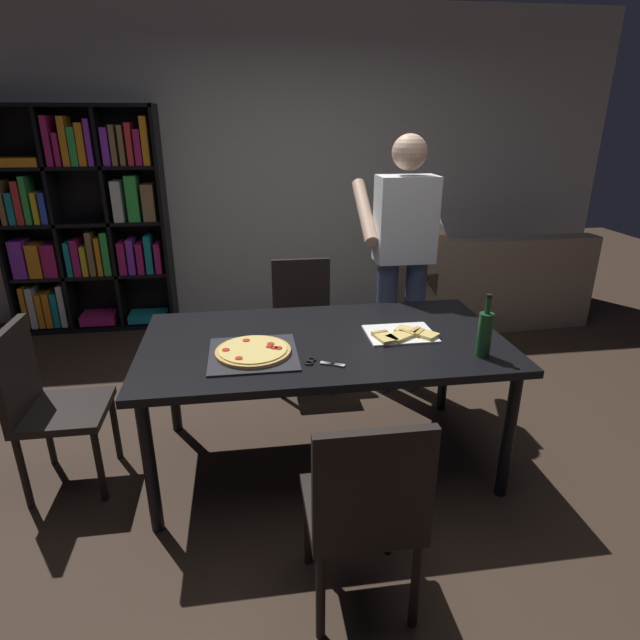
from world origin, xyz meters
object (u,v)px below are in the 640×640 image
person_serving_pizza (403,253)px  kitchen_scissors (318,362)px  chair_far_side (303,315)px  chair_left_end (44,399)px  pepperoni_pizza_on_tray (253,352)px  bookshelf (86,224)px  chair_near_camera (365,506)px  couch (488,289)px  dining_table (324,350)px  wine_bottle (485,333)px

person_serving_pizza → kitchen_scissors: size_ratio=8.94×
chair_far_side → chair_left_end: 1.75m
chair_left_end → pepperoni_pizza_on_tray: chair_left_end is taller
chair_left_end → bookshelf: 2.44m
chair_near_camera → pepperoni_pizza_on_tray: (-0.37, 0.85, 0.25)m
couch → bookshelf: 3.76m
chair_near_camera → kitchen_scissors: bearing=95.7°
couch → dining_table: bearing=-133.8°
couch → kitchen_scissors: couch is taller
dining_table → kitchen_scissors: (-0.07, -0.28, 0.07)m
chair_near_camera → person_serving_pizza: person_serving_pizza is taller
kitchen_scissors → wine_bottle: bearing=-2.2°
chair_near_camera → couch: (1.90, 2.99, -0.21)m
bookshelf → pepperoni_pizza_on_tray: bookshelf is taller
couch → wine_bottle: bearing=-116.9°
couch → person_serving_pizza: person_serving_pizza is taller
chair_left_end → person_serving_pizza: size_ratio=0.51×
bookshelf → person_serving_pizza: 2.90m
chair_near_camera → person_serving_pizza: bearing=69.9°
bookshelf → kitchen_scissors: 3.16m
chair_near_camera → chair_left_end: (-1.43, 1.00, 0.00)m
chair_left_end → kitchen_scissors: (1.36, -0.28, 0.24)m
person_serving_pizza → dining_table: bearing=-129.8°
chair_left_end → couch: (3.34, 1.99, -0.21)m
pepperoni_pizza_on_tray → chair_near_camera: bearing=-66.3°
chair_near_camera → pepperoni_pizza_on_tray: chair_near_camera is taller
chair_left_end → person_serving_pizza: person_serving_pizza is taller
chair_left_end → bookshelf: bookshelf is taller
dining_table → wine_bottle: wine_bottle is taller
kitchen_scissors → pepperoni_pizza_on_tray: bearing=155.5°
chair_far_side → chair_near_camera: bearing=-90.0°
dining_table → bookshelf: bookshelf is taller
dining_table → kitchen_scissors: 0.30m
dining_table → pepperoni_pizza_on_tray: 0.41m
wine_bottle → kitchen_scissors: size_ratio=1.61×
bookshelf → kitchen_scissors: (1.71, -2.65, -0.20)m
chair_near_camera → chair_far_side: same height
chair_far_side → pepperoni_pizza_on_tray: chair_far_side is taller
wine_bottle → couch: bearing=63.1°
wine_bottle → person_serving_pizza: bearing=94.4°
dining_table → pepperoni_pizza_on_tray: pepperoni_pizza_on_tray is taller
chair_left_end → bookshelf: size_ratio=0.46×
chair_far_side → bookshelf: bookshelf is taller
chair_near_camera → bookshelf: size_ratio=0.46×
bookshelf → pepperoni_pizza_on_tray: bearing=-60.8°
chair_left_end → pepperoni_pizza_on_tray: bearing=-7.8°
dining_table → couch: 2.78m
chair_left_end → wine_bottle: wine_bottle is taller
pepperoni_pizza_on_tray → dining_table: bearing=21.2°
chair_near_camera → wine_bottle: wine_bottle is taller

